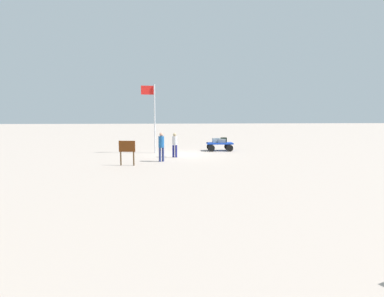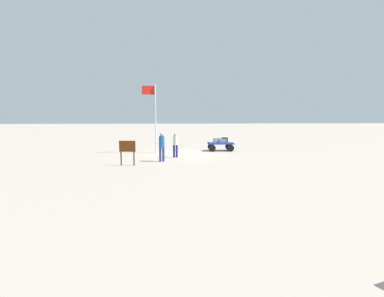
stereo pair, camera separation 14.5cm
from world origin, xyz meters
TOP-DOWN VIEW (x-y plane):
  - ground_plane at (0.00, 0.00)m, footprint 120.00×120.00m
  - luggage_cart at (-2.93, -1.97)m, footprint 2.03×1.25m
  - suitcase_tan at (-2.69, -2.04)m, footprint 0.62×0.41m
  - suitcase_dark at (-3.29, -2.19)m, footprint 0.46×0.31m
  - suitcase_navy at (-3.11, -1.86)m, footprint 0.63×0.45m
  - worker_lead at (1.40, 3.20)m, footprint 0.45×0.45m
  - worker_trailing at (0.57, 1.40)m, footprint 0.43×0.43m
  - flagpole at (2.12, -0.96)m, footprint 1.00×0.23m
  - signboard at (3.27, 4.55)m, footprint 0.92×0.19m

SIDE VIEW (x-z plane):
  - ground_plane at x=0.00m, z-range 0.00..0.00m
  - luggage_cart at x=-2.93m, z-range 0.14..0.77m
  - suitcase_navy at x=-3.11m, z-range 0.63..0.93m
  - suitcase_tan at x=-2.69m, z-range 0.63..0.99m
  - suitcase_dark at x=-3.29m, z-range 0.63..1.01m
  - signboard at x=3.27m, z-range 0.23..1.64m
  - worker_trailing at x=0.57m, z-range 0.13..1.76m
  - worker_lead at x=1.40m, z-range 0.15..1.92m
  - flagpole at x=2.12m, z-range 0.53..5.51m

